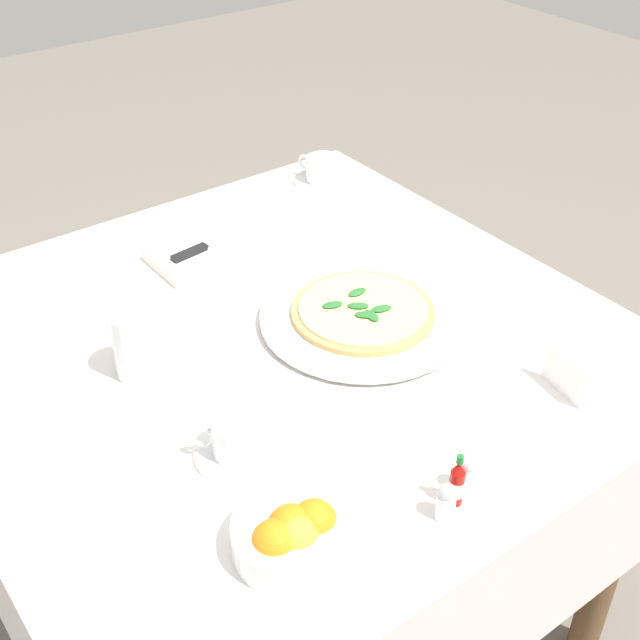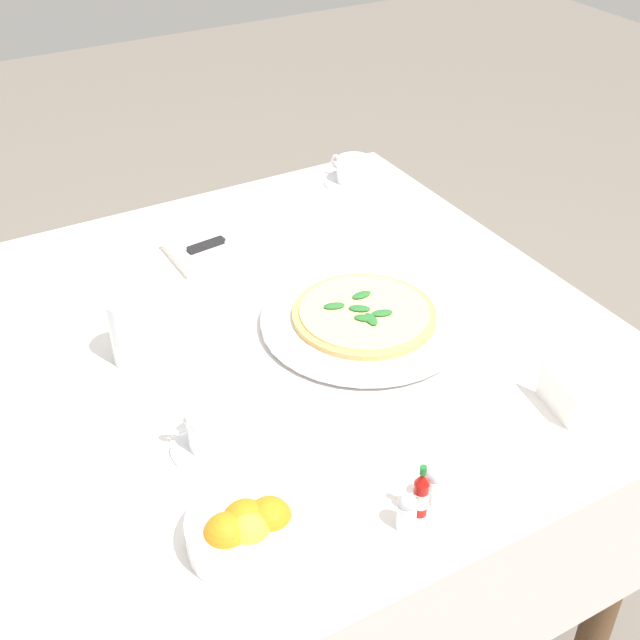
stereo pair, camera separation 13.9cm
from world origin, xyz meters
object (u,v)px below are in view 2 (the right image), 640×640
menu_card (556,396)px  hot_sauce_bottle (421,494)px  coffee_cup_near_right (354,172)px  pizza (364,313)px  dinner_knife (228,238)px  water_glass_back_corner (132,333)px  pepper_shaker (407,513)px  coffee_cup_left_edge (214,431)px  napkin_folded (227,245)px  pizza_plate (364,320)px  salt_shaker (434,486)px  citrus_bowl (247,530)px

menu_card → hot_sauce_bottle: bearing=112.2°
coffee_cup_near_right → menu_card: size_ratio=1.46×
pizza → dinner_knife: size_ratio=1.24×
water_glass_back_corner → dinner_knife: water_glass_back_corner is taller
pepper_shaker → coffee_cup_left_edge: bearing=120.7°
hot_sauce_bottle → coffee_cup_near_right: bearing=63.7°
dinner_knife → napkin_folded: bearing=180.0°
dinner_knife → hot_sauce_bottle: (-0.06, -0.73, 0.01)m
napkin_folded → hot_sauce_bottle: 0.73m
dinner_knife → menu_card: bearing=-78.1°
pizza_plate → menu_card: bearing=-68.2°
water_glass_back_corner → menu_card: 0.65m
salt_shaker → coffee_cup_left_edge: bearing=131.5°
dinner_knife → coffee_cup_left_edge: bearing=-122.9°
coffee_cup_near_right → hot_sauce_bottle: bearing=-116.3°
dinner_knife → pepper_shaker: pepper_shaker is taller
pepper_shaker → menu_card: (0.31, 0.07, 0.00)m
coffee_cup_near_right → dinner_knife: (-0.36, -0.13, -0.00)m
coffee_cup_near_right → coffee_cup_left_edge: bearing=-134.4°
hot_sauce_bottle → citrus_bowl: bearing=164.2°
citrus_bowl → hot_sauce_bottle: hot_sauce_bottle is taller
napkin_folded → pizza_plate: bearing=-75.1°
pizza → coffee_cup_near_right: size_ratio=1.86×
pepper_shaker → pizza_plate: bearing=64.9°
water_glass_back_corner → pepper_shaker: 0.53m
water_glass_back_corner → menu_card: (0.49, -0.42, -0.02)m
pizza_plate → coffee_cup_left_edge: bearing=-157.0°
coffee_cup_near_right → pepper_shaker: size_ratio=2.32×
water_glass_back_corner → coffee_cup_near_right: bearing=30.2°
coffee_cup_left_edge → hot_sauce_bottle: 0.30m
coffee_cup_left_edge → salt_shaker: (0.21, -0.23, -0.00)m
coffee_cup_left_edge → pepper_shaker: 0.29m
pizza_plate → coffee_cup_near_right: (0.27, 0.47, 0.02)m
coffee_cup_left_edge → napkin_folded: bearing=63.9°
napkin_folded → dinner_knife: dinner_knife is taller
pizza_plate → pizza: 0.01m
citrus_bowl → menu_card: bearing=0.3°
pepper_shaker → menu_card: 0.32m
pizza → pepper_shaker: 0.44m
dinner_knife → pepper_shaker: 0.75m
pizza_plate → citrus_bowl: size_ratio=2.33×
pizza → menu_card: bearing=-68.2°
salt_shaker → hot_sauce_bottle: bearing=-160.3°
coffee_cup_left_edge → hot_sauce_bottle: size_ratio=1.57×
citrus_bowl → hot_sauce_bottle: 0.22m
coffee_cup_near_right → napkin_folded: (-0.36, -0.13, -0.02)m
pizza → pepper_shaker: bearing=-115.0°
coffee_cup_near_right → pepper_shaker: 0.98m
napkin_folded → salt_shaker: (-0.03, -0.72, 0.02)m
coffee_cup_left_edge → coffee_cup_near_right: bearing=45.6°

